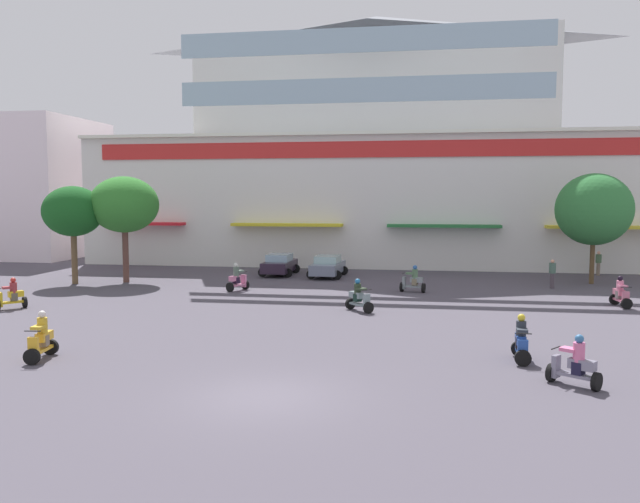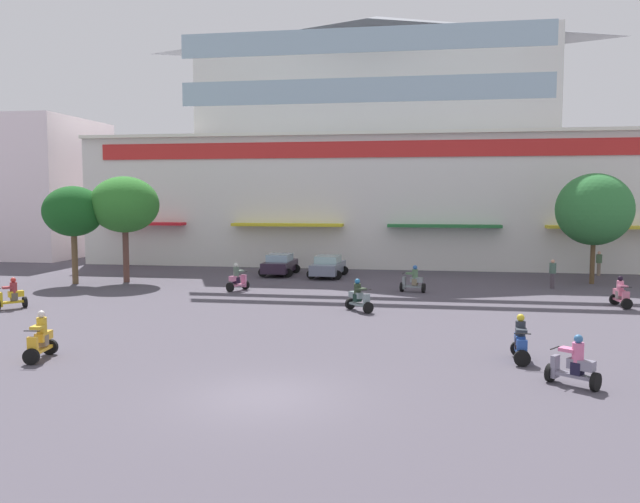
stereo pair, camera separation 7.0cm
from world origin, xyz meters
The scene contains 19 objects.
ground_plane centered at (0.00, 13.00, 0.00)m, with size 128.00×128.00×0.00m, color #4B4651.
colonial_building centered at (0.00, 36.53, 8.43)m, with size 43.92×17.90×19.66m.
flank_building_left centered at (-31.75, 35.83, 5.96)m, with size 13.47×11.00×11.91m.
plaza_tree_0 centered at (-16.76, 19.58, 4.37)m, with size 3.60×3.48×5.91m.
plaza_tree_1 centered at (14.16, 24.71, 4.50)m, with size 4.51×4.26×6.67m.
plaza_tree_2 centered at (-14.05, 20.80, 4.77)m, with size 4.12×4.39×6.51m.
parked_car_0 centered at (-5.49, 25.80, 0.72)m, with size 2.33×3.93×1.42m.
parked_car_1 centered at (-2.13, 25.30, 0.72)m, with size 2.40×4.19×1.41m.
scooter_rider_0 centered at (-15.09, 11.08, 0.62)m, with size 1.27×1.34×1.49m.
scooter_rider_1 centered at (8.37, 2.36, 0.61)m, with size 1.47×1.27×1.50m.
scooter_rider_2 centered at (3.53, 19.48, 0.63)m, with size 1.45×0.81×1.51m.
scooter_rider_3 centered at (13.48, 16.34, 0.62)m, with size 0.72×1.49×1.49m.
scooter_rider_4 centered at (7.28, 5.00, 0.63)m, with size 0.58×1.45×1.53m.
scooter_rider_5 centered at (1.17, 13.12, 0.64)m, with size 1.41×1.43×1.51m.
scooter_rider_6 centered at (-6.24, 18.43, 0.65)m, with size 1.11×1.44×1.58m.
scooter_rider_8 centered at (-8.18, 2.67, 0.66)m, with size 0.70×1.52×1.60m.
pedestrian_0 centered at (11.42, 22.29, 0.94)m, with size 0.50×0.50×1.67m.
pedestrian_1 centered at (15.59, 28.95, 0.92)m, with size 0.48×0.48×1.63m.
pedestrian_2 centered at (-17.89, 28.51, 0.97)m, with size 0.46×0.46×1.69m.
Camera 1 is at (4.18, -16.37, 5.38)m, focal length 36.32 mm.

